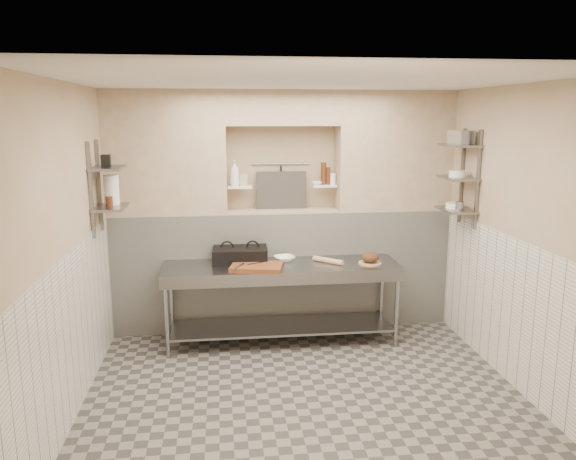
{
  "coord_description": "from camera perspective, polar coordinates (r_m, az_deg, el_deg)",
  "views": [
    {
      "loc": [
        -0.72,
        -4.76,
        2.52
      ],
      "look_at": [
        -0.04,
        0.9,
        1.35
      ],
      "focal_mm": 35.0,
      "sensor_mm": 36.0,
      "label": 1
    }
  ],
  "objects": [
    {
      "name": "box_left_upper",
      "position": [
        5.86,
        -18.01,
        6.68
      ],
      "size": [
        0.09,
        0.09,
        0.13
      ],
      "primitive_type": "cube",
      "rotation": [
        0.0,
        0.0,
        0.05
      ],
      "color": "black",
      "rests_on": "wall_shelf_left_upper"
    },
    {
      "name": "basket_right",
      "position": [
        6.33,
        17.19,
        8.97
      ],
      "size": [
        0.25,
        0.28,
        0.15
      ],
      "primitive_type": "cube",
      "rotation": [
        0.0,
        0.0,
        0.28
      ],
      "color": "gray",
      "rests_on": "wall_shelf_right_upper"
    },
    {
      "name": "utensil_rail",
      "position": [
        6.74,
        -0.74,
        6.75
      ],
      "size": [
        0.7,
        0.02,
        0.02
      ],
      "primitive_type": "cylinder",
      "rotation": [
        0.0,
        1.57,
        0.0
      ],
      "color": "gray",
      "rests_on": "wall_back"
    },
    {
      "name": "knife_blade",
      "position": [
        6.09,
        -3.1,
        -3.37
      ],
      "size": [
        0.25,
        0.15,
        0.01
      ],
      "primitive_type": "cube",
      "rotation": [
        0.0,
        0.0,
        0.47
      ],
      "color": "gray",
      "rests_on": "cutting_board"
    },
    {
      "name": "backwall_header",
      "position": [
        6.55,
        -0.59,
        12.3
      ],
      "size": [
        1.3,
        0.4,
        0.4
      ],
      "primitive_type": "cube",
      "color": "tan",
      "rests_on": "backwall_lower"
    },
    {
      "name": "condiment_c",
      "position": [
        6.7,
        4.55,
        5.21
      ],
      "size": [
        0.08,
        0.08,
        0.13
      ],
      "primitive_type": "cylinder",
      "color": "white",
      "rests_on": "alcove_shelf_right"
    },
    {
      "name": "jar_left",
      "position": [
        5.93,
        -17.71,
        2.76
      ],
      "size": [
        0.07,
        0.07,
        0.11
      ],
      "primitive_type": "cylinder",
      "color": "#462111",
      "rests_on": "wall_shelf_left_lower"
    },
    {
      "name": "bowl_alcove",
      "position": [
        6.64,
        2.93,
        4.77
      ],
      "size": [
        0.16,
        0.16,
        0.04
      ],
      "primitive_type": "imported",
      "rotation": [
        0.0,
        0.0,
        0.33
      ],
      "color": "white",
      "rests_on": "alcove_shelf_right"
    },
    {
      "name": "shelf_rail_right_a",
      "position": [
        6.62,
        17.24,
        5.27
      ],
      "size": [
        0.03,
        0.03,
        1.05
      ],
      "primitive_type": "cube",
      "color": "slate",
      "rests_on": "wall_right"
    },
    {
      "name": "backwall_pillar_right",
      "position": [
        6.84,
        10.63,
        7.88
      ],
      "size": [
        1.35,
        0.4,
        1.4
      ],
      "primitive_type": "cube",
      "color": "tan",
      "rests_on": "backwall_lower"
    },
    {
      "name": "wall_shelf_right_mid",
      "position": [
        6.39,
        16.86,
        5.08
      ],
      "size": [
        0.3,
        0.5,
        0.02
      ],
      "primitive_type": "cube",
      "color": "slate",
      "rests_on": "wall_right"
    },
    {
      "name": "hanging_steel",
      "position": [
        6.74,
        -0.72,
        5.3
      ],
      "size": [
        0.02,
        0.02,
        0.3
      ],
      "primitive_type": "cylinder",
      "color": "black",
      "rests_on": "utensil_rail"
    },
    {
      "name": "wall_back",
      "position": [
        6.89,
        -0.8,
        2.24
      ],
      "size": [
        4.0,
        0.1,
        2.8
      ],
      "primitive_type": "cube",
      "color": "tan",
      "rests_on": "ground"
    },
    {
      "name": "wainscot_left",
      "position": [
        5.25,
        -20.7,
        -9.47
      ],
      "size": [
        0.02,
        3.9,
        1.4
      ],
      "primitive_type": "cube",
      "color": "silver",
      "rests_on": "floor"
    },
    {
      "name": "bottle_soap",
      "position": [
        6.55,
        -5.45,
        5.78
      ],
      "size": [
        0.15,
        0.15,
        0.3
      ],
      "primitive_type": "imported",
      "rotation": [
        0.0,
        0.0,
        -0.35
      ],
      "color": "white",
      "rests_on": "alcove_shelf_left"
    },
    {
      "name": "bowl_right",
      "position": [
        6.46,
        16.56,
        2.4
      ],
      "size": [
        0.19,
        0.19,
        0.06
      ],
      "primitive_type": "cylinder",
      "color": "white",
      "rests_on": "wall_shelf_right_lower"
    },
    {
      "name": "bread_loaf",
      "position": [
        6.29,
        8.34,
        -2.75
      ],
      "size": [
        0.2,
        0.2,
        0.12
      ],
      "primitive_type": "ellipsoid",
      "color": "#4C2D19",
      "rests_on": "bread_board"
    },
    {
      "name": "backwall_lower",
      "position": [
        6.8,
        -0.56,
        -3.93
      ],
      "size": [
        4.0,
        0.4,
        1.4
      ],
      "primitive_type": "cube",
      "color": "silver",
      "rests_on": "floor"
    },
    {
      "name": "alcove_shelf_left",
      "position": [
        6.57,
        -4.93,
        4.38
      ],
      "size": [
        0.28,
        0.16,
        0.02
      ],
      "primitive_type": "cube",
      "color": "white",
      "rests_on": "backwall_lower"
    },
    {
      "name": "wall_left",
      "position": [
        5.07,
        -21.92,
        -2.03
      ],
      "size": [
        0.1,
        3.9,
        2.8
      ],
      "primitive_type": "cube",
      "color": "tan",
      "rests_on": "ground"
    },
    {
      "name": "jar_alcove",
      "position": [
        6.6,
        -4.53,
        5.11
      ],
      "size": [
        0.09,
        0.09,
        0.13
      ],
      "primitive_type": "cube",
      "color": "tan",
      "rests_on": "alcove_shelf_left"
    },
    {
      "name": "cutting_board",
      "position": [
        6.03,
        -3.19,
        -3.76
      ],
      "size": [
        0.61,
        0.48,
        0.05
      ],
      "primitive_type": "cube",
      "rotation": [
        0.0,
        0.0,
        -0.21
      ],
      "color": "brown",
      "rests_on": "prep_table"
    },
    {
      "name": "alcove_shelf_right",
      "position": [
        6.67,
        3.71,
        4.52
      ],
      "size": [
        0.28,
        0.16,
        0.02
      ],
      "primitive_type": "cube",
      "color": "white",
      "rests_on": "backwall_lower"
    },
    {
      "name": "splash_panel",
      "position": [
        6.71,
        -0.67,
        4.06
      ],
      "size": [
        0.6,
        0.08,
        0.45
      ],
      "primitive_type": "cube",
      "rotation": [
        -0.14,
        0.0,
        0.0
      ],
      "color": "#383330",
      "rests_on": "alcove_sill"
    },
    {
      "name": "shelf_rail_left_a",
      "position": [
        6.18,
        -18.6,
        4.3
      ],
      "size": [
        0.03,
        0.03,
        0.95
      ],
      "primitive_type": "cube",
      "color": "slate",
      "rests_on": "wall_left"
    },
    {
      "name": "ceiling",
      "position": [
        4.83,
        1.78,
        15.51
      ],
      "size": [
        4.0,
        3.9,
        0.1
      ],
      "primitive_type": "cube",
      "color": "silver",
      "rests_on": "ground"
    },
    {
      "name": "wall_right",
      "position": [
        5.62,
        22.81,
        -0.82
      ],
      "size": [
        0.1,
        3.9,
        2.8
      ],
      "primitive_type": "cube",
      "color": "tan",
      "rests_on": "ground"
    },
    {
      "name": "floor",
      "position": [
        5.46,
        1.58,
        -16.5
      ],
      "size": [
        4.0,
        3.9,
        0.1
      ],
      "primitive_type": "cube",
      "color": "slate",
      "rests_on": "ground"
    },
    {
      "name": "shelf_rail_left_b",
      "position": [
        5.79,
        -19.38,
        3.8
      ],
      "size": [
        0.03,
        0.03,
        0.95
      ],
      "primitive_type": "cube",
      "color": "slate",
      "rests_on": "wall_left"
    },
    {
      "name": "wall_shelf_right_lower",
      "position": [
        6.43,
        16.68,
        1.98
      ],
      "size": [
        0.3,
        0.5,
        0.02
      ],
      "primitive_type": "cube",
      "color": "slate",
      "rests_on": "wall_right"
    },
    {
      "name": "alcove_sill",
      "position": [
        6.64,
        -0.57,
        1.98
      ],
      "size": [
        1.3,
        0.4,
        0.02
      ],
      "primitive_type": "cube",
      "color": "tan",
      "rests_on": "backwall_lower"
    },
    {
      "name": "condiment_a",
      "position": [
        6.67,
        4.08,
        5.51
      ],
      "size": [
        0.06,
        0.06,
        0.21
      ],
      "primitive_type": "cylinder",
      "color": "#462111",
      "rests_on": "alcove_shelf_right"
    },
    {
      "name": "mixing_bowl",
      "position": [
        6.35,
        -0.36,
        -2.92
      ],
      "size": [
        0.28,
        0.28,
        0.06
      ],
      "primitive_type": "imported",
      "rotation": [
        0.0,
        0.0,
        0.26
      ],
      "color": "white",
      "rests_on": "prep_table"
    },
    {
      "name": "condiment_b",
      "position": [
        6.66,
        3.62,
        5.75
      ],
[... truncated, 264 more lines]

